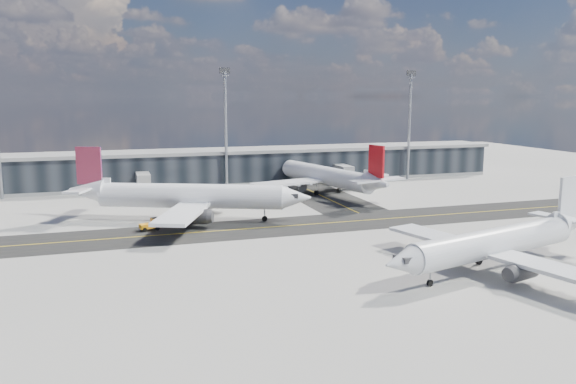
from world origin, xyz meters
name	(u,v)px	position (x,y,z in m)	size (l,w,h in m)	color
ground	(285,232)	(0.00, 0.00, 0.00)	(300.00, 300.00, 0.00)	gray
taxiway_lanes	(288,217)	(3.91, 10.74, 0.01)	(180.00, 63.00, 0.03)	black
terminal_concourse	(221,168)	(0.04, 54.93, 4.09)	(152.00, 19.80, 8.80)	black
floodlight_masts	(226,124)	(0.00, 48.00, 15.61)	(102.50, 0.70, 28.90)	gray
airliner_af	(188,196)	(-13.99, 14.08, 4.35)	(42.63, 36.86, 13.16)	white
airliner_redtail	(327,176)	(20.15, 32.26, 4.11)	(35.80, 41.66, 12.45)	white
airliner_near	(496,243)	(19.54, -28.00, 3.65)	(36.88, 31.72, 11.05)	silver
baggage_tug	(151,224)	(-20.99, 7.93, 1.02)	(3.53, 2.38, 2.03)	#FF9B0D
service_van	(279,186)	(11.48, 41.64, 0.72)	(2.37, 5.15, 1.43)	white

